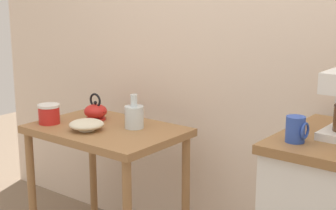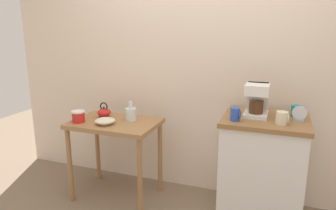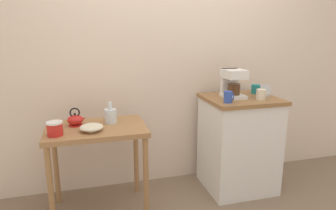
{
  "view_description": "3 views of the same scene",
  "coord_description": "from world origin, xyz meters",
  "px_view_note": "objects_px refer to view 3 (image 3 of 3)",
  "views": [
    {
      "loc": [
        1.14,
        -1.87,
        1.48
      ],
      "look_at": [
        -0.28,
        -0.04,
        0.94
      ],
      "focal_mm": 54.73,
      "sensor_mm": 36.0,
      "label": 1
    },
    {
      "loc": [
        0.69,
        -2.42,
        1.6
      ],
      "look_at": [
        -0.2,
        0.02,
        0.95
      ],
      "focal_mm": 33.36,
      "sensor_mm": 36.0,
      "label": 2
    },
    {
      "loc": [
        -0.79,
        -2.41,
        1.51
      ],
      "look_at": [
        -0.11,
        0.02,
        0.89
      ],
      "focal_mm": 32.4,
      "sensor_mm": 36.0,
      "label": 3
    }
  ],
  "objects_px": {
    "canister_enamel": "(55,129)",
    "mug_dark_teal": "(256,89)",
    "teakettle": "(75,120)",
    "coffee_maker": "(233,82)",
    "glass_carafe_vase": "(111,115)",
    "table_clock": "(265,91)",
    "bowl_stoneware": "(92,127)",
    "mug_small_cream": "(261,95)",
    "mug_blue": "(228,97)"
  },
  "relations": [
    {
      "from": "bowl_stoneware",
      "to": "coffee_maker",
      "type": "height_order",
      "value": "coffee_maker"
    },
    {
      "from": "canister_enamel",
      "to": "mug_dark_teal",
      "type": "xyz_separation_m",
      "value": [
        1.85,
        0.31,
        0.15
      ]
    },
    {
      "from": "coffee_maker",
      "to": "mug_small_cream",
      "type": "relative_size",
      "value": 2.75
    },
    {
      "from": "bowl_stoneware",
      "to": "teakettle",
      "type": "height_order",
      "value": "teakettle"
    },
    {
      "from": "coffee_maker",
      "to": "mug_dark_teal",
      "type": "xyz_separation_m",
      "value": [
        0.31,
        0.1,
        -0.1
      ]
    },
    {
      "from": "canister_enamel",
      "to": "mug_blue",
      "type": "distance_m",
      "value": 1.42
    },
    {
      "from": "table_clock",
      "to": "glass_carafe_vase",
      "type": "bearing_deg",
      "value": 178.02
    },
    {
      "from": "mug_dark_teal",
      "to": "mug_blue",
      "type": "xyz_separation_m",
      "value": [
        -0.44,
        -0.29,
        0.01
      ]
    },
    {
      "from": "canister_enamel",
      "to": "mug_small_cream",
      "type": "relative_size",
      "value": 1.25
    },
    {
      "from": "bowl_stoneware",
      "to": "mug_dark_teal",
      "type": "bearing_deg",
      "value": 10.18
    },
    {
      "from": "coffee_maker",
      "to": "table_clock",
      "type": "height_order",
      "value": "coffee_maker"
    },
    {
      "from": "bowl_stoneware",
      "to": "table_clock",
      "type": "relative_size",
      "value": 1.52
    },
    {
      "from": "glass_carafe_vase",
      "to": "mug_blue",
      "type": "relative_size",
      "value": 1.82
    },
    {
      "from": "table_clock",
      "to": "bowl_stoneware",
      "type": "bearing_deg",
      "value": -175.05
    },
    {
      "from": "canister_enamel",
      "to": "coffee_maker",
      "type": "bearing_deg",
      "value": 7.98
    },
    {
      "from": "glass_carafe_vase",
      "to": "mug_blue",
      "type": "distance_m",
      "value": 1.01
    },
    {
      "from": "teakettle",
      "to": "canister_enamel",
      "type": "distance_m",
      "value": 0.26
    },
    {
      "from": "bowl_stoneware",
      "to": "mug_blue",
      "type": "bearing_deg",
      "value": -0.31
    },
    {
      "from": "teakettle",
      "to": "glass_carafe_vase",
      "type": "bearing_deg",
      "value": 0.56
    },
    {
      "from": "teakettle",
      "to": "bowl_stoneware",
      "type": "bearing_deg",
      "value": -56.91
    },
    {
      "from": "glass_carafe_vase",
      "to": "mug_small_cream",
      "type": "xyz_separation_m",
      "value": [
        1.32,
        -0.17,
        0.14
      ]
    },
    {
      "from": "teakettle",
      "to": "mug_small_cream",
      "type": "relative_size",
      "value": 1.67
    },
    {
      "from": "teakettle",
      "to": "coffee_maker",
      "type": "height_order",
      "value": "coffee_maker"
    },
    {
      "from": "canister_enamel",
      "to": "mug_blue",
      "type": "height_order",
      "value": "mug_blue"
    },
    {
      "from": "bowl_stoneware",
      "to": "canister_enamel",
      "type": "bearing_deg",
      "value": -174.1
    },
    {
      "from": "bowl_stoneware",
      "to": "mug_dark_teal",
      "type": "distance_m",
      "value": 1.62
    },
    {
      "from": "mug_small_cream",
      "to": "table_clock",
      "type": "xyz_separation_m",
      "value": [
        0.12,
        0.12,
        0.01
      ]
    },
    {
      "from": "glass_carafe_vase",
      "to": "mug_dark_teal",
      "type": "distance_m",
      "value": 1.44
    },
    {
      "from": "coffee_maker",
      "to": "table_clock",
      "type": "distance_m",
      "value": 0.33
    },
    {
      "from": "teakettle",
      "to": "table_clock",
      "type": "xyz_separation_m",
      "value": [
        1.72,
        -0.05,
        0.16
      ]
    },
    {
      "from": "bowl_stoneware",
      "to": "mug_small_cream",
      "type": "distance_m",
      "value": 1.49
    },
    {
      "from": "mug_blue",
      "to": "coffee_maker",
      "type": "bearing_deg",
      "value": 55.1
    },
    {
      "from": "teakettle",
      "to": "table_clock",
      "type": "distance_m",
      "value": 1.73
    },
    {
      "from": "glass_carafe_vase",
      "to": "mug_dark_teal",
      "type": "height_order",
      "value": "mug_dark_teal"
    },
    {
      "from": "coffee_maker",
      "to": "mug_dark_teal",
      "type": "relative_size",
      "value": 2.86
    },
    {
      "from": "mug_small_cream",
      "to": "mug_blue",
      "type": "distance_m",
      "value": 0.33
    },
    {
      "from": "mug_dark_teal",
      "to": "bowl_stoneware",
      "type": "bearing_deg",
      "value": -169.82
    },
    {
      "from": "glass_carafe_vase",
      "to": "coffee_maker",
      "type": "distance_m",
      "value": 1.14
    },
    {
      "from": "glass_carafe_vase",
      "to": "canister_enamel",
      "type": "bearing_deg",
      "value": -153.15
    },
    {
      "from": "teakettle",
      "to": "mug_dark_teal",
      "type": "xyz_separation_m",
      "value": [
        1.71,
        0.1,
        0.15
      ]
    },
    {
      "from": "bowl_stoneware",
      "to": "glass_carafe_vase",
      "type": "xyz_separation_m",
      "value": [
        0.16,
        0.19,
        0.03
      ]
    },
    {
      "from": "bowl_stoneware",
      "to": "mug_dark_teal",
      "type": "relative_size",
      "value": 1.98
    },
    {
      "from": "glass_carafe_vase",
      "to": "teakettle",
      "type": "bearing_deg",
      "value": -179.44
    },
    {
      "from": "glass_carafe_vase",
      "to": "table_clock",
      "type": "xyz_separation_m",
      "value": [
        1.44,
        -0.05,
        0.15
      ]
    },
    {
      "from": "glass_carafe_vase",
      "to": "mug_blue",
      "type": "bearing_deg",
      "value": -11.19
    },
    {
      "from": "coffee_maker",
      "to": "mug_blue",
      "type": "xyz_separation_m",
      "value": [
        -0.14,
        -0.2,
        -0.09
      ]
    },
    {
      "from": "bowl_stoneware",
      "to": "table_clock",
      "type": "bearing_deg",
      "value": 4.95
    },
    {
      "from": "bowl_stoneware",
      "to": "mug_blue",
      "type": "relative_size",
      "value": 1.82
    },
    {
      "from": "mug_small_cream",
      "to": "bowl_stoneware",
      "type": "bearing_deg",
      "value": -179.26
    },
    {
      "from": "canister_enamel",
      "to": "mug_dark_teal",
      "type": "relative_size",
      "value": 1.3
    }
  ]
}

